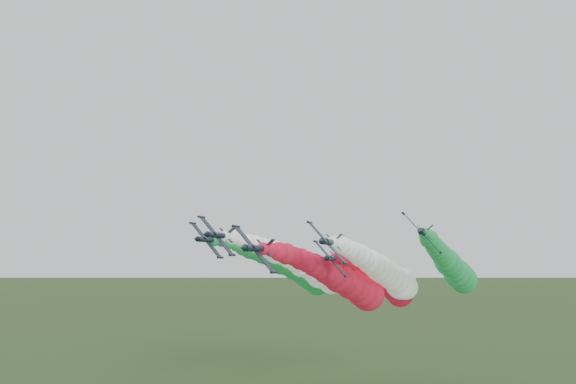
# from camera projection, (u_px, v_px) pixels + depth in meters

# --- Properties ---
(jet_lead) EXTENTS (13.26, 68.71, 17.30)m
(jet_lead) POSITION_uv_depth(u_px,v_px,m) (346.00, 282.00, 120.50)
(jet_lead) COLOR black
(jet_lead) RESTS_ON ground
(jet_inner_left) EXTENTS (12.72, 68.17, 16.76)m
(jet_inner_left) POSITION_uv_depth(u_px,v_px,m) (308.00, 268.00, 135.15)
(jet_inner_left) COLOR black
(jet_inner_left) RESTS_ON ground
(jet_inner_right) EXTENTS (12.44, 67.89, 16.48)m
(jet_inner_right) POSITION_uv_depth(u_px,v_px,m) (387.00, 274.00, 128.26)
(jet_inner_right) COLOR black
(jet_inner_right) RESTS_ON ground
(jet_outer_left) EXTENTS (13.32, 68.77, 17.36)m
(jet_outer_left) POSITION_uv_depth(u_px,v_px,m) (296.00, 270.00, 146.28)
(jet_outer_left) COLOR black
(jet_outer_left) RESTS_ON ground
(jet_outer_right) EXTENTS (12.76, 68.21, 16.80)m
(jet_outer_right) POSITION_uv_depth(u_px,v_px,m) (453.00, 268.00, 132.62)
(jet_outer_right) COLOR black
(jet_outer_right) RESTS_ON ground
(jet_trail) EXTENTS (13.14, 68.59, 17.18)m
(jet_trail) POSITION_uv_depth(u_px,v_px,m) (385.00, 283.00, 145.62)
(jet_trail) COLOR black
(jet_trail) RESTS_ON ground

